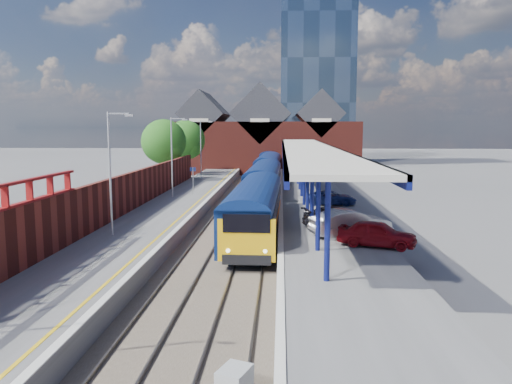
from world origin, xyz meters
TOP-DOWN VIEW (x-y plane):
  - ground at (0.00, 30.00)m, footprint 240.00×240.00m
  - ballast_bed at (0.00, 20.00)m, footprint 6.00×76.00m
  - rails at (0.00, 20.00)m, footprint 4.51×76.00m
  - left_platform at (-5.50, 20.00)m, footprint 5.00×76.00m
  - right_platform at (6.00, 20.00)m, footprint 6.00×76.00m
  - coping_left at (-3.15, 20.00)m, footprint 0.30×76.00m
  - coping_right at (3.15, 20.00)m, footprint 0.30×76.00m
  - yellow_line at (-3.75, 20.00)m, footprint 0.14×76.00m
  - train at (1.49, 34.76)m, footprint 3.19×65.96m
  - canopy at (5.48, 21.95)m, footprint 4.50×52.00m
  - lamp_post_b at (-6.36, 6.00)m, footprint 1.48×0.18m
  - lamp_post_c at (-6.36, 22.00)m, footprint 1.48×0.18m
  - lamp_post_d at (-6.36, 38.00)m, footprint 1.48×0.18m
  - platform_sign at (-5.00, 24.00)m, footprint 0.55×0.08m
  - brick_wall at (-8.10, 13.54)m, footprint 0.35×50.00m
  - station_building at (0.00, 58.00)m, footprint 30.00×12.12m
  - glass_tower at (10.00, 80.00)m, footprint 14.20×14.20m
  - tree_near at (-10.35, 35.91)m, footprint 5.20×5.20m
  - tree_far at (-9.35, 43.91)m, footprint 5.20×5.20m
  - parked_car_red at (8.13, 4.00)m, footprint 4.32×2.87m
  - parked_car_silver at (7.11, 6.45)m, footprint 4.89×3.01m
  - parked_car_dark at (6.66, 8.92)m, footprint 4.61×2.58m
  - parked_car_blue at (7.17, 18.05)m, footprint 4.14×2.17m

SIDE VIEW (x-z plane):
  - ground at x=0.00m, z-range 0.00..0.00m
  - ballast_bed at x=0.00m, z-range 0.00..0.06m
  - rails at x=0.00m, z-range 0.05..0.19m
  - left_platform at x=-5.50m, z-range 0.00..1.00m
  - right_platform at x=6.00m, z-range 0.00..1.00m
  - yellow_line at x=-3.75m, z-range 1.00..1.01m
  - coping_left at x=-3.15m, z-range 1.00..1.05m
  - coping_right at x=3.15m, z-range 1.00..1.05m
  - parked_car_blue at x=7.17m, z-range 1.00..2.11m
  - parked_car_dark at x=6.66m, z-range 1.00..2.26m
  - parked_car_red at x=8.13m, z-range 1.00..2.37m
  - parked_car_silver at x=7.11m, z-range 1.00..2.52m
  - train at x=1.49m, z-range 0.40..3.85m
  - brick_wall at x=-8.10m, z-range 0.52..4.38m
  - platform_sign at x=-5.00m, z-range 1.44..3.94m
  - lamp_post_b at x=-6.36m, z-range 1.49..8.49m
  - lamp_post_c at x=-6.36m, z-range 1.49..8.49m
  - lamp_post_d at x=-6.36m, z-range 1.49..8.49m
  - canopy at x=5.48m, z-range 3.01..7.49m
  - tree_near at x=-10.35m, z-range 1.30..9.40m
  - tree_far at x=-9.35m, z-range 1.30..9.40m
  - station_building at x=0.00m, z-range -1.44..12.34m
  - glass_tower at x=10.00m, z-range 0.05..40.35m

